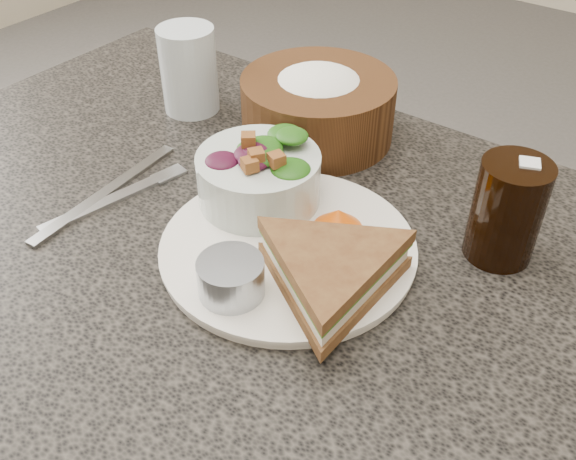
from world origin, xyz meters
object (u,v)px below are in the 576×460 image
(dining_table, at_px, (248,440))
(salad_bowl, at_px, (259,170))
(water_glass, at_px, (189,70))
(sandwich, at_px, (331,272))
(dinner_plate, at_px, (288,248))
(cola_glass, at_px, (508,206))
(dressing_ramekin, at_px, (231,278))
(bread_basket, at_px, (318,98))

(dining_table, distance_m, salad_bowl, 0.43)
(salad_bowl, height_order, water_glass, water_glass)
(water_glass, bearing_deg, sandwich, -28.42)
(dinner_plate, height_order, cola_glass, cola_glass)
(dining_table, distance_m, cola_glass, 0.51)
(dinner_plate, xyz_separation_m, sandwich, (0.07, -0.03, 0.03))
(sandwich, relative_size, cola_glass, 1.46)
(sandwich, distance_m, dressing_ramekin, 0.09)
(dressing_ramekin, relative_size, cola_glass, 0.52)
(dining_table, xyz_separation_m, cola_glass, (0.23, 0.15, 0.43))
(salad_bowl, distance_m, bread_basket, 0.17)
(bread_basket, xyz_separation_m, water_glass, (-0.18, -0.04, 0.00))
(dining_table, height_order, water_glass, water_glass)
(sandwich, height_order, dressing_ramekin, sandwich)
(dinner_plate, distance_m, cola_glass, 0.22)
(dinner_plate, bearing_deg, dining_table, -161.78)
(dinner_plate, bearing_deg, sandwich, -22.88)
(dressing_ramekin, height_order, bread_basket, bread_basket)
(salad_bowl, bearing_deg, dining_table, -76.94)
(dinner_plate, relative_size, cola_glass, 2.16)
(bread_basket, bearing_deg, sandwich, -53.00)
(cola_glass, bearing_deg, bread_basket, 164.13)
(salad_bowl, bearing_deg, dinner_plate, -30.94)
(bread_basket, xyz_separation_m, cola_glass, (0.28, -0.08, 0.00))
(sandwich, height_order, salad_bowl, salad_bowl)
(dinner_plate, xyz_separation_m, dressing_ramekin, (-0.00, -0.09, 0.02))
(dining_table, bearing_deg, dressing_ramekin, -50.28)
(salad_bowl, xyz_separation_m, bread_basket, (-0.04, 0.17, 0.00))
(dressing_ramekin, height_order, cola_glass, cola_glass)
(sandwich, bearing_deg, salad_bowl, -175.72)
(dining_table, distance_m, water_glass, 0.52)
(dinner_plate, xyz_separation_m, salad_bowl, (-0.07, 0.04, 0.04))
(dining_table, bearing_deg, bread_basket, 102.62)
(dinner_plate, distance_m, sandwich, 0.08)
(salad_bowl, relative_size, water_glass, 1.17)
(dining_table, height_order, bread_basket, bread_basket)
(sandwich, relative_size, dressing_ramekin, 2.81)
(sandwich, height_order, bread_basket, bread_basket)
(salad_bowl, xyz_separation_m, water_glass, (-0.22, 0.12, 0.01))
(water_glass, bearing_deg, cola_glass, -4.56)
(sandwich, xyz_separation_m, salad_bowl, (-0.14, 0.07, 0.02))
(dinner_plate, bearing_deg, bread_basket, 117.43)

